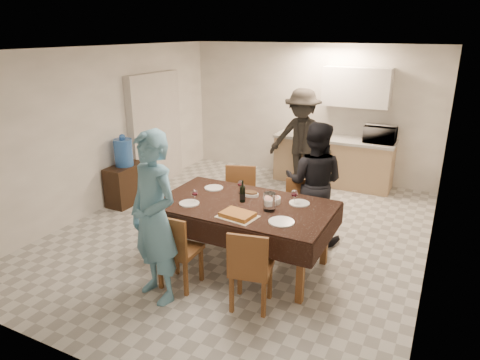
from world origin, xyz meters
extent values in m
cube|color=beige|center=(0.00, 0.00, 0.00)|extent=(5.00, 6.00, 0.02)
cube|color=white|center=(0.00, 0.00, 2.60)|extent=(5.00, 6.00, 0.02)
cube|color=white|center=(0.00, 3.00, 1.30)|extent=(5.00, 0.02, 2.60)
cube|color=white|center=(0.00, -3.00, 1.30)|extent=(5.00, 0.02, 2.60)
cube|color=white|center=(-2.50, 0.00, 1.30)|extent=(0.02, 6.00, 2.60)
cube|color=white|center=(2.50, 0.00, 1.30)|extent=(0.02, 6.00, 2.60)
cube|color=beige|center=(-2.42, 1.20, 1.05)|extent=(0.15, 1.40, 2.10)
cube|color=tan|center=(0.60, 2.68, 0.43)|extent=(2.20, 0.60, 0.86)
cube|color=#9FA09B|center=(0.60, 2.68, 0.89)|extent=(2.24, 0.64, 0.05)
cube|color=silver|center=(0.90, 2.82, 1.85)|extent=(1.20, 0.34, 0.70)
cube|color=black|center=(0.41, -0.81, 0.80)|extent=(2.12, 1.24, 0.04)
cube|color=brown|center=(0.41, -0.81, 0.39)|extent=(0.08, 0.08, 0.78)
cube|color=brown|center=(-0.04, -1.56, 0.45)|extent=(0.43, 0.43, 0.05)
cube|color=brown|center=(-0.04, -1.75, 0.70)|extent=(0.42, 0.05, 0.45)
cube|color=brown|center=(0.86, -1.56, 0.45)|extent=(0.50, 0.50, 0.05)
cube|color=brown|center=(0.86, -1.75, 0.70)|extent=(0.42, 0.13, 0.45)
cube|color=brown|center=(-0.04, -0.06, 0.47)|extent=(0.57, 0.57, 0.05)
cube|color=brown|center=(-0.04, -0.26, 0.74)|extent=(0.43, 0.19, 0.47)
cube|color=brown|center=(0.86, -0.06, 0.45)|extent=(0.50, 0.50, 0.05)
cube|color=brown|center=(0.86, -0.25, 0.70)|extent=(0.42, 0.13, 0.45)
cube|color=black|center=(-2.28, 0.12, 0.34)|extent=(0.36, 0.73, 0.67)
cylinder|color=#3772CF|center=(-2.28, 0.12, 0.90)|extent=(0.30, 0.30, 0.45)
cylinder|color=white|center=(0.76, -0.86, 0.93)|extent=(0.14, 0.14, 0.22)
cube|color=#B87536|center=(0.51, -1.19, 0.85)|extent=(0.46, 0.37, 0.05)
cylinder|color=white|center=(0.71, -0.63, 0.86)|extent=(0.19, 0.19, 0.07)
cylinder|color=white|center=(0.36, -0.53, 0.84)|extent=(0.20, 0.20, 0.03)
cylinder|color=white|center=(-0.19, -1.11, 0.83)|extent=(0.25, 0.25, 0.01)
cylinder|color=white|center=(1.01, -1.11, 0.83)|extent=(0.29, 0.29, 0.02)
cylinder|color=white|center=(-0.19, -0.51, 0.83)|extent=(0.25, 0.25, 0.01)
cylinder|color=white|center=(1.01, -0.51, 0.83)|extent=(0.25, 0.25, 0.01)
imported|color=silver|center=(1.42, 2.68, 1.06)|extent=(0.55, 0.37, 0.30)
imported|color=#5C95B2|center=(-0.14, -1.86, 0.95)|extent=(0.80, 0.65, 1.90)
imported|color=black|center=(0.96, 0.24, 0.85)|extent=(0.88, 0.72, 1.70)
imported|color=black|center=(0.10, 2.23, 0.93)|extent=(1.20, 0.69, 1.85)
camera|label=1|loc=(2.51, -5.14, 2.83)|focal=32.00mm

